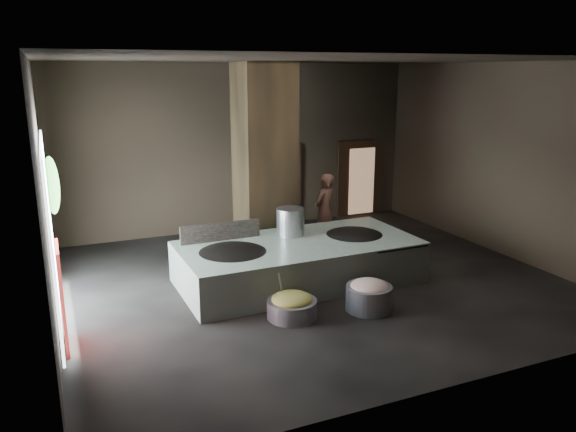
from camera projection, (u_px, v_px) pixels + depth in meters
name	position (u px, v px, depth m)	size (l,w,h in m)	color
floor	(311.00, 282.00, 11.89)	(10.00, 9.00, 0.10)	black
ceiling	(314.00, 57.00, 10.73)	(10.00, 9.00, 0.10)	black
back_wall	(240.00, 148.00, 15.35)	(10.00, 0.10, 4.50)	black
front_wall	(465.00, 235.00, 7.27)	(10.00, 0.10, 4.50)	black
left_wall	(40.00, 197.00, 9.37)	(0.10, 9.00, 4.50)	black
right_wall	(505.00, 160.00, 13.25)	(0.10, 9.00, 4.50)	black
pillar	(265.00, 163.00, 12.88)	(1.20, 1.20, 4.50)	black
hearth_platform	(299.00, 262.00, 11.73)	(4.93, 2.36, 0.86)	silver
platform_cap	(299.00, 244.00, 11.63)	(4.82, 2.31, 0.03)	black
wok_left	(233.00, 257.00, 11.05)	(1.55, 1.55, 0.43)	black
wok_left_rim	(233.00, 253.00, 11.03)	(1.59, 1.59, 0.05)	black
wok_right	(354.00, 239.00, 12.21)	(1.45, 1.45, 0.41)	black
wok_right_rim	(354.00, 236.00, 12.20)	(1.48, 1.48, 0.05)	black
stock_pot	(290.00, 223.00, 12.06)	(0.60, 0.60, 0.64)	#AEB1B6
splash_guard	(221.00, 233.00, 11.69)	(1.71, 0.06, 0.43)	black
cook	(325.00, 211.00, 13.90)	(0.68, 0.44, 1.86)	#965F4C
veg_basin	(292.00, 309.00, 10.06)	(0.90, 0.90, 0.33)	gray
veg_fill	(292.00, 299.00, 10.01)	(0.74, 0.74, 0.23)	#7A9849
ladle	(281.00, 287.00, 10.04)	(0.03, 0.03, 0.71)	#AEB1B6
meat_basin	(369.00, 298.00, 10.36)	(0.86, 0.86, 0.47)	gray
meat_fill	(369.00, 287.00, 10.31)	(0.71, 0.71, 0.27)	tan
doorway_near	(282.00, 186.00, 16.01)	(1.18, 0.08, 2.38)	black
doorway_near_glow	(277.00, 188.00, 15.99)	(0.86, 0.04, 2.03)	#8C6647
doorway_far	(355.00, 180.00, 16.93)	(1.18, 0.08, 2.38)	black
doorway_far_glow	(362.00, 181.00, 16.96)	(0.85, 0.04, 2.00)	#8C6647
left_opening	(51.00, 231.00, 9.75)	(0.04, 4.20, 3.10)	white
pavilion_sliver	(62.00, 297.00, 8.82)	(0.05, 0.90, 1.70)	maroon
tree_silhouette	(52.00, 185.00, 10.62)	(0.28, 1.10, 1.10)	#194714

